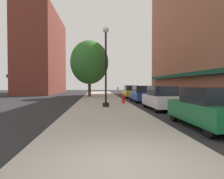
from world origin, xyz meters
The scene contains 12 objects.
ground_plane centered at (4.00, 18.00, 0.00)m, with size 90.00×90.00×0.00m, color #232326.
sidewalk_slab centered at (0.00, 19.00, 0.06)m, with size 4.80×50.00×0.12m, color #A8A399.
building_right_brick centered at (14.99, 22.00, 11.27)m, with size 6.80×40.00×22.59m.
building_far_background centered at (-11.01, 37.00, 7.63)m, with size 6.80×18.00×15.30m.
lamppost centered at (0.14, 11.10, 3.20)m, with size 0.48×0.48×5.90m.
fire_hydrant centered at (1.79, 13.72, 0.52)m, with size 0.33×0.26×0.79m.
parking_meter_near centered at (2.05, 20.92, 0.95)m, with size 0.14×0.09×1.31m.
tree_near centered at (-1.54, 24.12, 4.80)m, with size 5.17×5.17×7.67m.
car_green centered at (4.00, 3.96, 0.81)m, with size 1.80×4.30×1.66m.
car_white centered at (4.00, 9.99, 0.81)m, with size 1.80×4.30×1.66m.
car_blue centered at (4.00, 16.30, 0.81)m, with size 1.80×4.30×1.66m.
car_yellow centered at (4.00, 23.08, 0.81)m, with size 1.80×4.30×1.66m.
Camera 1 is at (-0.51, -4.06, 1.78)m, focal length 32.82 mm.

